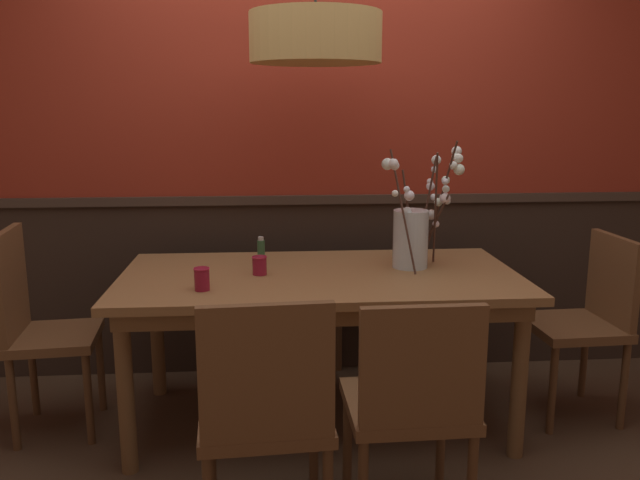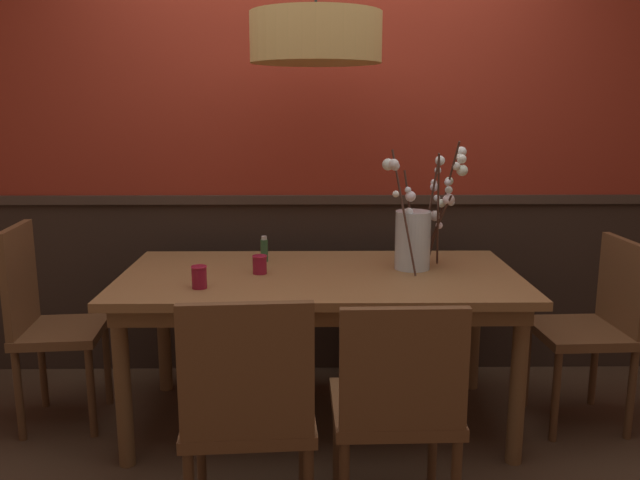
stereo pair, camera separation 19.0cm
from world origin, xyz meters
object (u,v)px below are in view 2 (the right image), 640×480
(dining_table, at_px, (320,290))
(candle_holder_nearer_center, at_px, (199,277))
(condiment_bottle, at_px, (264,250))
(chair_head_east_end, at_px, (596,321))
(vase_with_blossoms, at_px, (417,232))
(chair_near_side_left, at_px, (249,408))
(chair_head_west_end, at_px, (44,316))
(pendant_lamp, at_px, (316,38))
(chair_near_side_right, at_px, (397,403))
(chair_far_side_right, at_px, (371,275))
(chair_far_side_left, at_px, (271,272))
(candle_holder_nearer_edge, at_px, (260,264))

(dining_table, height_order, candle_holder_nearer_center, candle_holder_nearer_center)
(condiment_bottle, bearing_deg, chair_head_east_end, -8.71)
(dining_table, height_order, vase_with_blossoms, vase_with_blossoms)
(vase_with_blossoms, bearing_deg, chair_head_east_end, -6.25)
(dining_table, distance_m, chair_near_side_left, 0.96)
(chair_head_west_end, height_order, condiment_bottle, chair_head_west_end)
(vase_with_blossoms, relative_size, pendant_lamp, 0.49)
(chair_near_side_right, xyz_separation_m, chair_far_side_right, (0.07, 1.77, -0.01))
(chair_head_east_end, xyz_separation_m, pendant_lamp, (-1.34, 0.03, 1.30))
(chair_near_side_left, relative_size, vase_with_blossoms, 1.50)
(chair_far_side_left, relative_size, chair_head_west_end, 0.97)
(chair_near_side_left, relative_size, candle_holder_nearer_center, 9.36)
(candle_holder_nearer_center, height_order, candle_holder_nearer_edge, candle_holder_nearer_center)
(chair_head_west_end, height_order, candle_holder_nearer_edge, chair_head_west_end)
(candle_holder_nearer_edge, bearing_deg, dining_table, 1.05)
(pendant_lamp, bearing_deg, candle_holder_nearer_center, -151.56)
(candle_holder_nearer_center, height_order, pendant_lamp, pendant_lamp)
(candle_holder_nearer_center, bearing_deg, candle_holder_nearer_edge, 45.47)
(chair_head_west_end, bearing_deg, candle_holder_nearer_center, -18.50)
(chair_near_side_left, xyz_separation_m, candle_holder_nearer_edge, (-0.03, 0.90, 0.28))
(dining_table, bearing_deg, chair_far_side_left, 107.62)
(condiment_bottle, bearing_deg, candle_holder_nearer_center, -116.74)
(chair_far_side_right, xyz_separation_m, vase_with_blossoms, (0.14, -0.81, 0.42))
(chair_head_east_end, bearing_deg, dining_table, 179.63)
(chair_far_side_right, bearing_deg, pendant_lamp, -111.46)
(candle_holder_nearer_edge, bearing_deg, chair_near_side_left, -88.16)
(chair_near_side_left, bearing_deg, chair_far_side_left, 91.11)
(dining_table, xyz_separation_m, chair_far_side_left, (-0.29, 0.91, -0.15))
(chair_near_side_left, height_order, chair_head_west_end, chair_head_west_end)
(chair_far_side_left, height_order, vase_with_blossoms, vase_with_blossoms)
(chair_near_side_right, bearing_deg, candle_holder_nearer_center, 141.20)
(chair_head_east_end, relative_size, chair_head_west_end, 0.93)
(vase_with_blossoms, distance_m, candle_holder_nearer_edge, 0.76)
(dining_table, relative_size, chair_near_side_left, 2.01)
(candle_holder_nearer_edge, relative_size, condiment_bottle, 0.67)
(dining_table, xyz_separation_m, chair_head_east_end, (1.32, -0.01, -0.16))
(chair_near_side_left, relative_size, candle_holder_nearer_edge, 10.58)
(chair_head_west_end, distance_m, chair_near_side_right, 1.81)
(chair_far_side_right, bearing_deg, condiment_bottle, -132.44)
(chair_near_side_left, xyz_separation_m, candle_holder_nearer_center, (-0.27, 0.66, 0.28))
(chair_far_side_left, xyz_separation_m, chair_near_side_right, (0.54, -1.78, -0.01))
(chair_head_west_end, bearing_deg, chair_head_east_end, -0.53)
(chair_far_side_left, bearing_deg, dining_table, -72.38)
(chair_head_west_end, height_order, chair_far_side_right, chair_head_west_end)
(dining_table, relative_size, chair_head_east_end, 2.04)
(chair_far_side_left, bearing_deg, chair_far_side_right, -1.23)
(candle_holder_nearer_edge, xyz_separation_m, condiment_bottle, (0.00, 0.24, 0.02))
(dining_table, bearing_deg, chair_near_side_left, -105.58)
(chair_near_side_right, relative_size, candle_holder_nearer_edge, 10.29)
(chair_near_side_left, xyz_separation_m, pendant_lamp, (0.24, 0.93, 1.30))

